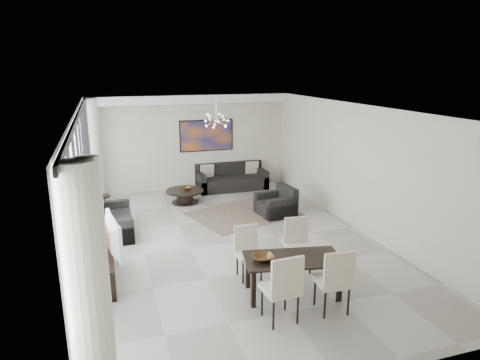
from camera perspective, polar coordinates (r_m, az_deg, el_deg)
name	(u,v)px	position (r m, az deg, el deg)	size (l,w,h in m)	color
room_shell	(254,176)	(9.08, 1.93, 0.48)	(6.00, 9.00, 2.90)	#A8A39B
window_wall	(90,189)	(8.58, -19.42, -1.13)	(0.37, 8.95, 2.90)	silver
soffit	(191,99)	(12.86, -6.60, 10.63)	(5.98, 0.40, 0.26)	white
painting	(207,136)	(13.26, -4.48, 5.93)	(1.68, 0.04, 0.98)	#B85A19
chandelier	(216,120)	(11.22, -3.17, 7.93)	(0.66, 0.66, 0.71)	silver
rug	(243,214)	(11.13, 0.43, -4.53)	(2.52, 1.94, 0.01)	black
coffee_table	(185,195)	(12.08, -7.35, -2.06)	(1.06, 1.06, 0.37)	black
bowl_coffee	(187,188)	(12.04, -7.07, -1.13)	(0.23, 0.23, 0.07)	brown
sofa_main	(232,180)	(13.34, -1.13, -0.06)	(2.15, 0.88, 0.78)	black
loveseat	(110,223)	(10.20, -16.98, -5.50)	(0.89, 1.58, 0.79)	black
armchair	(277,205)	(11.06, 4.94, -3.36)	(0.93, 0.97, 0.74)	black
side_table	(104,202)	(11.61, -17.69, -2.77)	(0.36, 0.36, 0.49)	black
tv_console	(101,267)	(8.14, -18.10, -10.98)	(0.47, 1.67, 0.52)	black
television	(107,237)	(7.83, -17.27, -7.22)	(1.15, 0.15, 0.66)	gray
dining_table	(293,263)	(7.24, 7.06, -10.88)	(1.71, 1.08, 0.66)	black
dining_chair_sw	(284,285)	(6.44, 5.83, -13.70)	(0.54, 0.54, 1.11)	beige
dining_chair_se	(336,277)	(6.80, 12.63, -12.53)	(0.53, 0.53, 1.07)	beige
dining_chair_nw	(248,248)	(7.81, 1.01, -9.04)	(0.44, 0.44, 0.95)	beige
dining_chair_ne	(297,240)	(8.15, 7.65, -7.93)	(0.52, 0.52, 0.98)	beige
bowl_dining	(263,258)	(7.06, 3.14, -10.32)	(0.34, 0.34, 0.08)	brown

